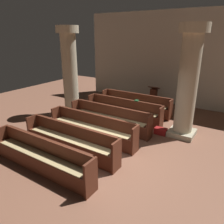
{
  "coord_description": "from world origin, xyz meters",
  "views": [
    {
      "loc": [
        3.04,
        -4.62,
        3.4
      ],
      "look_at": [
        -0.93,
        1.55,
        0.75
      ],
      "focal_mm": 34.53,
      "sensor_mm": 36.0,
      "label": 1
    }
  ],
  "objects": [
    {
      "name": "hymn_book",
      "position": [
        -0.63,
        2.93,
        0.88
      ],
      "size": [
        0.15,
        0.18,
        0.03
      ],
      "primitive_type": "cube",
      "color": "#194723",
      "rests_on": "pew_row_1"
    },
    {
      "name": "pew_row_2",
      "position": [
        -1.13,
        1.67,
        0.47
      ],
      "size": [
        3.34,
        0.47,
        0.87
      ],
      "color": "#562819",
      "rests_on": "ground"
    },
    {
      "name": "pew_row_5",
      "position": [
        -1.13,
        -1.54,
        0.47
      ],
      "size": [
        3.34,
        0.47,
        0.87
      ],
      "color": "#562819",
      "rests_on": "ground"
    },
    {
      "name": "pew_row_1",
      "position": [
        -1.13,
        2.74,
        0.47
      ],
      "size": [
        3.34,
        0.46,
        0.87
      ],
      "color": "#562819",
      "rests_on": "ground"
    },
    {
      "name": "pew_row_3",
      "position": [
        -1.13,
        0.6,
        0.47
      ],
      "size": [
        3.34,
        0.46,
        0.87
      ],
      "color": "#562819",
      "rests_on": "ground"
    },
    {
      "name": "pillar_far_side",
      "position": [
        -3.56,
        2.27,
        1.94
      ],
      "size": [
        0.94,
        0.94,
        3.74
      ],
      "color": "tan",
      "rests_on": "ground"
    },
    {
      "name": "kneeler_box_red",
      "position": [
        0.7,
        2.26,
        0.12
      ],
      "size": [
        0.43,
        0.25,
        0.23
      ],
      "primitive_type": "cube",
      "color": "maroon",
      "rests_on": "ground"
    },
    {
      "name": "pew_row_4",
      "position": [
        -1.13,
        -0.47,
        0.47
      ],
      "size": [
        3.34,
        0.46,
        0.87
      ],
      "color": "#562819",
      "rests_on": "ground"
    },
    {
      "name": "pew_row_0",
      "position": [
        -1.13,
        3.81,
        0.47
      ],
      "size": [
        3.34,
        0.47,
        0.87
      ],
      "color": "#562819",
      "rests_on": "ground"
    },
    {
      "name": "ground_plane",
      "position": [
        0.0,
        0.0,
        0.0
      ],
      "size": [
        19.2,
        19.2,
        0.0
      ],
      "primitive_type": "plane",
      "color": "brown"
    },
    {
      "name": "back_wall",
      "position": [
        0.0,
        6.08,
        2.25
      ],
      "size": [
        10.0,
        0.16,
        4.5
      ],
      "primitive_type": "cube",
      "color": "beige",
      "rests_on": "ground"
    },
    {
      "name": "pillar_aisle_side",
      "position": [
        1.36,
        2.61,
        1.94
      ],
      "size": [
        0.94,
        0.94,
        3.74
      ],
      "color": "tan",
      "rests_on": "ground"
    },
    {
      "name": "lectern",
      "position": [
        -0.7,
        4.9,
        0.45
      ],
      "size": [
        0.48,
        0.45,
        1.08
      ],
      "color": "#492215",
      "rests_on": "ground"
    }
  ]
}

